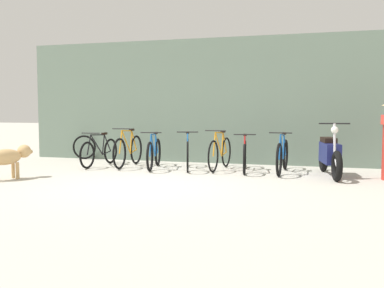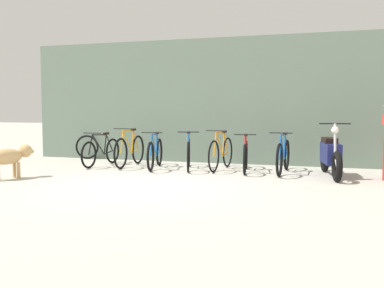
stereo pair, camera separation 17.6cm
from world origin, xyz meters
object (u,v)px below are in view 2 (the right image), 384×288
at_px(spare_tire_left, 87,147).
at_px(bicycle_1, 130,150).
at_px(bicycle_2, 155,153).
at_px(stray_dog, 10,156).
at_px(bicycle_6, 283,156).
at_px(bicycle_0, 101,152).
at_px(bicycle_5, 245,156).
at_px(bicycle_4, 221,153).
at_px(motorcycle, 331,155).
at_px(bicycle_3, 189,153).

bearing_deg(spare_tire_left, bicycle_1, -30.90).
distance_m(bicycle_2, stray_dog, 3.07).
distance_m(bicycle_1, bicycle_6, 3.56).
xyz_separation_m(bicycle_6, stray_dog, (-4.93, -2.36, 0.08)).
xyz_separation_m(bicycle_0, bicycle_1, (0.69, 0.10, 0.04)).
distance_m(bicycle_6, stray_dog, 5.47).
bearing_deg(bicycle_5, bicycle_6, 81.02).
bearing_deg(bicycle_0, bicycle_4, 96.41).
bearing_deg(spare_tire_left, bicycle_4, -13.62).
relative_size(bicycle_1, bicycle_2, 1.03).
bearing_deg(motorcycle, stray_dog, -80.40).
distance_m(bicycle_5, bicycle_6, 0.80).
height_order(bicycle_2, bicycle_3, bicycle_3).
bearing_deg(bicycle_5, bicycle_3, -98.50).
xyz_separation_m(bicycle_2, motorcycle, (3.80, -0.10, 0.08)).
relative_size(bicycle_1, bicycle_3, 1.06).
bearing_deg(bicycle_6, motorcycle, 78.91).
xyz_separation_m(bicycle_0, bicycle_3, (2.17, 0.03, 0.02)).
height_order(bicycle_1, bicycle_4, bicycle_1).
bearing_deg(bicycle_1, stray_dog, -31.73).
distance_m(bicycle_0, bicycle_1, 0.70).
height_order(motorcycle, spare_tire_left, motorcycle).
bearing_deg(stray_dog, bicycle_6, -40.57).
height_order(bicycle_5, spare_tire_left, bicycle_5).
height_order(motorcycle, stray_dog, motorcycle).
height_order(bicycle_5, motorcycle, motorcycle).
bearing_deg(bicycle_3, bicycle_1, -109.66).
distance_m(bicycle_1, motorcycle, 4.52).
bearing_deg(bicycle_0, stray_dog, -14.03).
relative_size(bicycle_1, bicycle_6, 0.97).
bearing_deg(bicycle_3, motorcycle, 69.22).
height_order(bicycle_0, motorcycle, motorcycle).
bearing_deg(bicycle_5, spare_tire_left, -112.96).
bearing_deg(bicycle_3, bicycle_5, 73.60).
distance_m(bicycle_0, motorcycle, 5.21).
relative_size(bicycle_3, stray_dog, 1.49).
xyz_separation_m(bicycle_4, motorcycle, (2.33, -0.37, 0.06)).
height_order(bicycle_2, stray_dog, bicycle_2).
height_order(bicycle_2, bicycle_6, bicycle_6).
height_order(bicycle_2, bicycle_5, bicycle_2).
bearing_deg(bicycle_6, bicycle_5, -88.20).
height_order(bicycle_1, bicycle_2, bicycle_1).
bearing_deg(bicycle_6, bicycle_4, -94.74).
height_order(bicycle_1, bicycle_3, bicycle_1).
relative_size(bicycle_2, motorcycle, 0.86).
height_order(bicycle_3, spare_tire_left, bicycle_3).
xyz_separation_m(bicycle_6, spare_tire_left, (-5.33, 1.11, -0.03)).
xyz_separation_m(bicycle_2, bicycle_3, (0.77, 0.10, 0.01)).
relative_size(bicycle_0, bicycle_6, 0.95).
height_order(bicycle_0, bicycle_4, bicycle_4).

